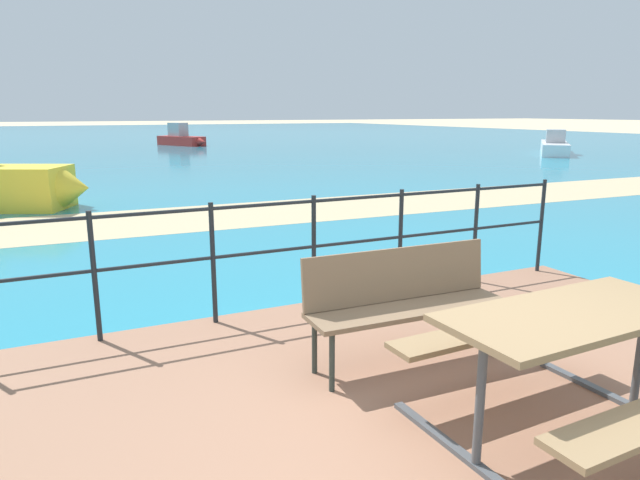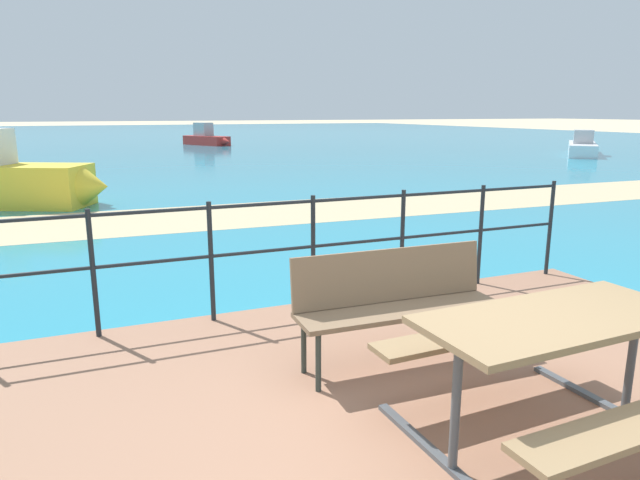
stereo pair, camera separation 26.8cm
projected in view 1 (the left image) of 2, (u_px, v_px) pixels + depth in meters
The scene contains 9 objects.
ground_plane at pixel (486, 441), 3.37m from camera, with size 240.00×240.00×0.00m, color beige.
patio_paving at pixel (486, 436), 3.36m from camera, with size 6.40×5.20×0.06m, color #996B51.
sea_water at pixel (85, 140), 38.61m from camera, with size 90.00×90.00×0.01m, color teal.
beach_strip at pixel (189, 218), 10.37m from camera, with size 54.00×2.61×0.01m, color tan.
picnic_table at pixel (571, 343), 3.19m from camera, with size 1.61×1.49×0.78m.
park_bench at pixel (404, 295), 4.21m from camera, with size 1.57×0.46×0.86m.
railing_fence at pixel (314, 240), 5.37m from camera, with size 5.94×0.04×1.10m.
boat_mid at pixel (181, 138), 32.45m from camera, with size 2.34×3.60×1.28m.
boat_far at pixel (554, 146), 26.06m from camera, with size 4.60×4.53×1.12m.
Camera 1 is at (-2.19, -2.30, 1.93)m, focal length 31.62 mm.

